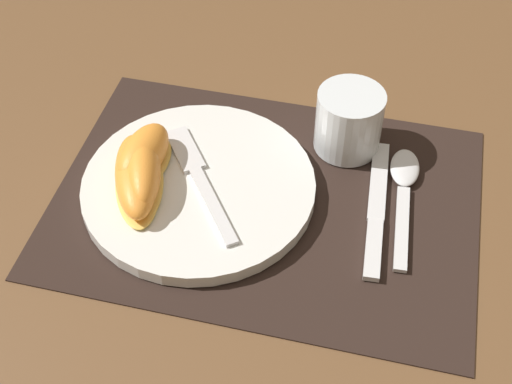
# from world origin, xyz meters

# --- Properties ---
(ground_plane) EXTENTS (3.00, 3.00, 0.00)m
(ground_plane) POSITION_xyz_m (0.00, 0.00, 0.00)
(ground_plane) COLOR brown
(placemat) EXTENTS (0.47, 0.34, 0.00)m
(placemat) POSITION_xyz_m (0.00, 0.00, 0.00)
(placemat) COLOR black
(placemat) RESTS_ON ground_plane
(plate) EXTENTS (0.26, 0.26, 0.02)m
(plate) POSITION_xyz_m (-0.08, -0.01, 0.01)
(plate) COLOR white
(plate) RESTS_ON placemat
(juice_glass) EXTENTS (0.08, 0.08, 0.08)m
(juice_glass) POSITION_xyz_m (0.07, 0.11, 0.04)
(juice_glass) COLOR silver
(juice_glass) RESTS_ON placemat
(knife) EXTENTS (0.03, 0.20, 0.01)m
(knife) POSITION_xyz_m (0.12, 0.01, 0.01)
(knife) COLOR silver
(knife) RESTS_ON placemat
(spoon) EXTENTS (0.04, 0.18, 0.01)m
(spoon) POSITION_xyz_m (0.15, 0.06, 0.01)
(spoon) COLOR silver
(spoon) RESTS_ON placemat
(fork) EXTENTS (0.13, 0.16, 0.00)m
(fork) POSITION_xyz_m (-0.08, 0.00, 0.02)
(fork) COLOR silver
(fork) RESTS_ON plate
(citrus_wedge_0) EXTENTS (0.06, 0.10, 0.04)m
(citrus_wedge_0) POSITION_xyz_m (-0.14, 0.00, 0.04)
(citrus_wedge_0) COLOR #F7C656
(citrus_wedge_0) RESTS_ON plate
(citrus_wedge_1) EXTENTS (0.08, 0.12, 0.04)m
(citrus_wedge_1) POSITION_xyz_m (-0.13, -0.02, 0.04)
(citrus_wedge_1) COLOR #F7C656
(citrus_wedge_1) RESTS_ON plate
(citrus_wedge_2) EXTENTS (0.09, 0.14, 0.04)m
(citrus_wedge_2) POSITION_xyz_m (-0.14, -0.03, 0.04)
(citrus_wedge_2) COLOR #F7C656
(citrus_wedge_2) RESTS_ON plate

